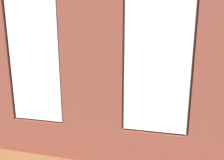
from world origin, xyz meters
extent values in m
cube|color=brown|center=(0.00, 0.00, -0.05)|extent=(6.65, 5.70, 0.10)
cube|color=brown|center=(0.00, 2.47, 1.72)|extent=(1.08, 0.16, 3.43)
cube|color=brown|center=(-1.06, 2.47, 0.34)|extent=(1.04, 0.16, 0.68)
cube|color=white|center=(-1.06, 2.51, 1.81)|extent=(0.98, 0.03, 2.19)
cube|color=#38281E|center=(-1.06, 2.45, 1.81)|extent=(1.04, 0.04, 2.25)
cube|color=brown|center=(1.06, 2.47, 0.34)|extent=(1.04, 0.16, 0.68)
cube|color=white|center=(1.06, 2.51, 1.81)|extent=(0.98, 0.03, 2.19)
cube|color=#38281E|center=(1.06, 2.45, 1.81)|extent=(1.04, 0.04, 2.25)
cube|color=olive|center=(0.00, 2.37, 0.65)|extent=(3.37, 0.24, 0.06)
cube|color=black|center=(0.00, 2.38, 2.08)|extent=(0.45, 0.03, 0.55)
cube|color=#389360|center=(0.00, 2.36, 2.08)|extent=(0.39, 0.01, 0.49)
cube|color=silver|center=(2.98, 0.20, 1.72)|extent=(0.10, 4.70, 3.43)
cube|color=black|center=(0.67, 1.77, 0.21)|extent=(1.78, 0.85, 0.42)
cube|color=black|center=(0.67, 2.09, 0.61)|extent=(1.78, 0.24, 0.38)
cube|color=black|center=(-0.11, 1.77, 0.52)|extent=(0.22, 0.85, 0.24)
cube|color=black|center=(1.45, 1.77, 0.52)|extent=(0.22, 0.85, 0.24)
cube|color=#232326|center=(0.34, 1.73, 0.48)|extent=(0.62, 0.65, 0.12)
cube|color=#232326|center=(1.01, 1.73, 0.48)|extent=(0.62, 0.65, 0.12)
cube|color=black|center=(-2.28, 0.57, 0.21)|extent=(0.88, 1.89, 0.42)
cube|color=black|center=(-2.60, 0.57, 0.61)|extent=(0.27, 1.88, 0.38)
cube|color=black|center=(-2.29, -0.26, 0.52)|extent=(0.85, 0.24, 0.24)
cube|color=black|center=(-2.26, 1.40, 0.52)|extent=(0.85, 0.24, 0.24)
cube|color=#232326|center=(-2.24, 0.21, 0.48)|extent=(0.66, 0.67, 0.12)
cube|color=#232326|center=(-2.23, 0.93, 0.48)|extent=(0.66, 0.67, 0.12)
cube|color=olive|center=(0.39, -0.01, 0.44)|extent=(1.39, 0.83, 0.04)
cube|color=olive|center=(-0.25, -0.37, 0.21)|extent=(0.07, 0.07, 0.42)
cube|color=olive|center=(1.02, -0.37, 0.21)|extent=(0.07, 0.07, 0.42)
cube|color=olive|center=(-0.25, 0.34, 0.21)|extent=(0.07, 0.07, 0.42)
cube|color=olive|center=(1.02, 0.34, 0.21)|extent=(0.07, 0.07, 0.42)
cylinder|color=#B23D38|center=(0.39, -0.01, 0.50)|extent=(0.07, 0.07, 0.08)
cylinder|color=#B7333D|center=(0.28, 0.11, 0.52)|extent=(0.08, 0.08, 0.13)
cylinder|color=beige|center=(0.80, 0.11, 0.50)|extent=(0.13, 0.13, 0.09)
sphere|color=#337F38|center=(0.80, 0.11, 0.62)|extent=(0.16, 0.16, 0.16)
cube|color=#59595B|center=(0.00, -0.16, 0.47)|extent=(0.17, 0.13, 0.02)
cube|color=black|center=(2.68, -0.49, 0.30)|extent=(1.08, 0.42, 0.60)
cube|color=black|center=(2.68, -0.49, 0.62)|extent=(0.54, 0.20, 0.05)
cube|color=black|center=(2.68, -0.49, 0.68)|extent=(0.06, 0.04, 0.06)
cube|color=black|center=(2.68, -0.49, 1.09)|extent=(1.23, 0.04, 0.76)
cube|color=black|center=(2.68, -0.51, 1.09)|extent=(1.18, 0.01, 0.71)
cylinder|color=brown|center=(2.13, 0.50, 0.14)|extent=(0.27, 0.27, 0.29)
cylinder|color=brown|center=(2.13, 0.50, 0.42)|extent=(0.05, 0.05, 0.27)
cone|color=#1E5B28|center=(2.36, 0.54, 0.76)|extent=(0.56, 0.21, 0.49)
cone|color=#1E5B28|center=(2.14, 0.72, 0.78)|extent=(0.16, 0.53, 0.53)
cone|color=#1E5B28|center=(1.89, 0.51, 0.76)|extent=(0.56, 0.14, 0.49)
cone|color=#1E5B28|center=(2.17, 0.27, 0.76)|extent=(0.22, 0.56, 0.50)
cylinder|color=gray|center=(-2.48, -1.85, 0.18)|extent=(0.34, 0.34, 0.36)
cylinder|color=brown|center=(-2.48, -1.85, 0.62)|extent=(0.06, 0.06, 0.53)
cone|color=#337F38|center=(-2.23, -1.87, 1.13)|extent=(0.58, 0.15, 0.54)
cone|color=#337F38|center=(-2.38, -1.68, 1.17)|extent=(0.33, 0.46, 0.62)
cone|color=#337F38|center=(-2.49, -1.67, 1.18)|extent=(0.12, 0.45, 0.64)
cone|color=#337F38|center=(-2.71, -1.74, 1.12)|extent=(0.56, 0.33, 0.54)
cone|color=#337F38|center=(-2.72, -1.97, 1.10)|extent=(0.59, 0.35, 0.50)
cone|color=#337F38|center=(-2.55, -2.08, 1.14)|extent=(0.26, 0.55, 0.57)
cone|color=#337F38|center=(-2.28, -2.04, 1.10)|extent=(0.50, 0.50, 0.50)
cylinder|color=gray|center=(2.38, -1.80, 0.16)|extent=(0.32, 0.32, 0.32)
cylinder|color=brown|center=(2.38, -1.80, 0.38)|extent=(0.05, 0.05, 0.12)
ellipsoid|color=#286B2D|center=(2.38, -1.80, 0.66)|extent=(0.57, 0.57, 0.42)
cylinder|color=beige|center=(-1.93, -0.82, 0.07)|extent=(0.14, 0.14, 0.15)
cylinder|color=brown|center=(-1.93, -0.82, 0.22)|extent=(0.02, 0.02, 0.14)
ellipsoid|color=#337F38|center=(-1.93, -0.82, 0.43)|extent=(0.32, 0.32, 0.28)
camera|label=1|loc=(-0.99, 5.24, 2.04)|focal=28.00mm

